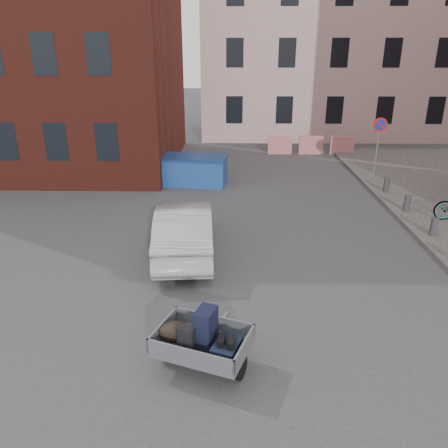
{
  "coord_description": "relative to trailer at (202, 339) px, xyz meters",
  "views": [
    {
      "loc": [
        -0.09,
        -8.89,
        5.33
      ],
      "look_at": [
        -0.3,
        1.73,
        1.1
      ],
      "focal_mm": 35.0,
      "sensor_mm": 36.0,
      "label": 1
    }
  ],
  "objects": [
    {
      "name": "bollards",
      "position": [
        6.61,
        5.93,
        -0.21
      ],
      "size": [
        0.22,
        9.02,
        0.55
      ],
      "color": "#3A3A3D",
      "rests_on": "sidewalk"
    },
    {
      "name": "no_parking_sign",
      "position": [
        6.61,
        12.02,
        1.41
      ],
      "size": [
        0.6,
        0.09,
        2.65
      ],
      "color": "gray",
      "rests_on": "sidewalk"
    },
    {
      "name": "dumpster",
      "position": [
        -1.17,
        11.65,
        0.0
      ],
      "size": [
        3.04,
        1.82,
        1.21
      ],
      "rotation": [
        0.0,
        0.0,
        -0.12
      ],
      "color": "#21499D",
      "rests_on": "ground"
    },
    {
      "name": "silver_car",
      "position": [
        -0.81,
        4.86,
        0.1
      ],
      "size": [
        1.84,
        4.42,
        1.42
      ],
      "primitive_type": "imported",
      "rotation": [
        0.0,
        0.0,
        3.22
      ],
      "color": "#A4A6AB",
      "rests_on": "ground"
    },
    {
      "name": "building_pink",
      "position": [
        6.61,
        24.53,
        6.39
      ],
      "size": [
        16.0,
        8.0,
        14.0
      ],
      "primitive_type": "cube",
      "color": "#CDA09E",
      "rests_on": "ground"
    },
    {
      "name": "ground",
      "position": [
        0.61,
        2.53,
        -0.61
      ],
      "size": [
        120.0,
        120.0,
        0.0
      ],
      "primitive_type": "plane",
      "color": "#38383A",
      "rests_on": "ground"
    },
    {
      "name": "barriers",
      "position": [
        4.81,
        17.53,
        -0.11
      ],
      "size": [
        4.7,
        0.18,
        1.0
      ],
      "color": "red",
      "rests_on": "ground"
    },
    {
      "name": "trailer",
      "position": [
        0.0,
        0.0,
        0.0
      ],
      "size": [
        1.88,
        1.98,
        1.2
      ],
      "rotation": [
        0.0,
        0.0,
        -0.35
      ],
      "color": "black",
      "rests_on": "ground"
    },
    {
      "name": "building_brick",
      "position": [
        -8.39,
        15.53,
        6.39
      ],
      "size": [
        12.0,
        10.0,
        14.0
      ],
      "primitive_type": "cube",
      "color": "#591E16",
      "rests_on": "ground"
    }
  ]
}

